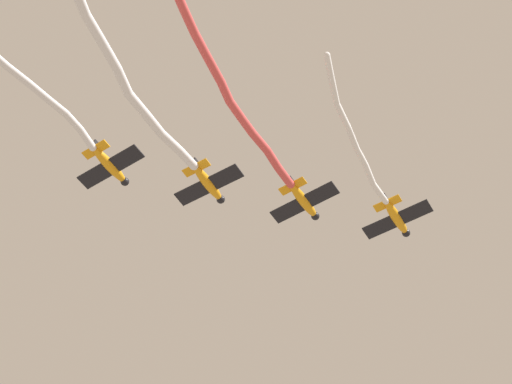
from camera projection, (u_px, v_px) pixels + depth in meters
name	position (u px, v px, depth m)	size (l,w,h in m)	color
airplane_lead	(397.00, 218.00, 79.31)	(5.85, 7.85, 1.97)	orange
smoke_trail_lead	(353.00, 135.00, 73.75)	(18.16, 3.74, 2.79)	white
airplane_left_wing	(304.00, 201.00, 78.21)	(5.81, 7.81, 1.97)	orange
smoke_trail_left_wing	(232.00, 96.00, 71.07)	(24.55, 3.13, 2.98)	#DB4C4C
airplane_right_wing	(209.00, 184.00, 77.11)	(5.87, 7.87, 1.97)	orange
smoke_trail_right_wing	(120.00, 64.00, 67.31)	(28.14, 6.38, 2.73)	white
airplane_slot	(110.00, 166.00, 76.00)	(5.81, 7.82, 1.97)	orange
smoke_trail_slot	(35.00, 90.00, 71.53)	(16.73, 3.41, 2.75)	white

